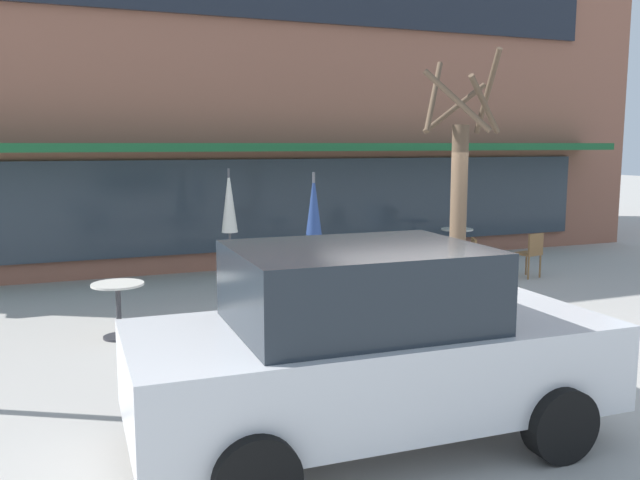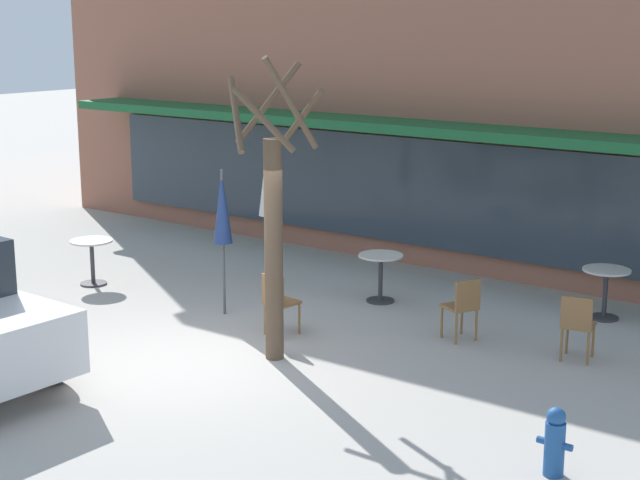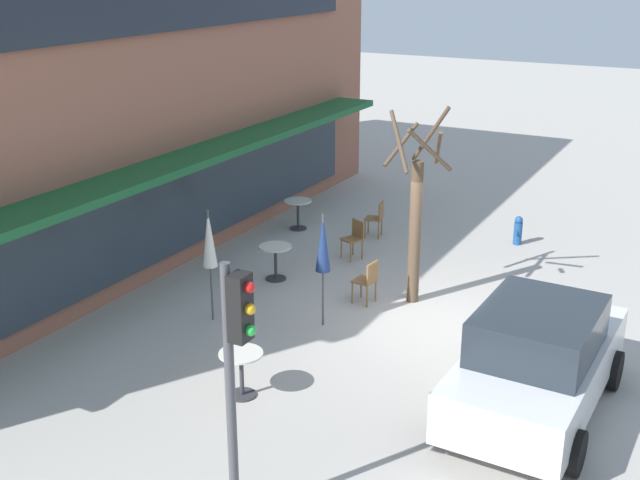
% 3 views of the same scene
% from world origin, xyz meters
% --- Properties ---
extents(ground_plane, '(80.00, 80.00, 0.00)m').
position_xyz_m(ground_plane, '(0.00, 0.00, 0.00)').
color(ground_plane, '#ADA8A0').
extents(building_facade, '(18.82, 9.10, 7.87)m').
position_xyz_m(building_facade, '(0.00, 9.97, 3.93)').
color(building_facade, '#935B47').
rests_on(building_facade, ground).
extents(cafe_table_near_wall, '(0.70, 0.70, 0.76)m').
position_xyz_m(cafe_table_near_wall, '(-3.89, 1.65, 0.52)').
color(cafe_table_near_wall, '#333338').
rests_on(cafe_table_near_wall, ground).
extents(cafe_table_streetside, '(0.70, 0.70, 0.76)m').
position_xyz_m(cafe_table_streetside, '(0.51, 3.69, 0.52)').
color(cafe_table_streetside, '#333338').
rests_on(cafe_table_streetside, ground).
extents(cafe_table_by_tree, '(0.70, 0.70, 0.76)m').
position_xyz_m(cafe_table_by_tree, '(3.65, 4.94, 0.52)').
color(cafe_table_by_tree, '#333338').
rests_on(cafe_table_by_tree, ground).
extents(patio_umbrella_green_folded, '(0.28, 0.28, 2.20)m').
position_xyz_m(patio_umbrella_green_folded, '(-1.80, 3.70, 1.63)').
color(patio_umbrella_green_folded, '#4C4C51').
rests_on(patio_umbrella_green_folded, ground).
extents(patio_umbrella_cream_folded, '(0.28, 0.28, 2.20)m').
position_xyz_m(patio_umbrella_cream_folded, '(-1.01, 1.74, 1.63)').
color(patio_umbrella_cream_folded, '#4C4C51').
rests_on(patio_umbrella_cream_folded, ground).
extents(cafe_chair_0, '(0.47, 0.47, 0.89)m').
position_xyz_m(cafe_chair_0, '(4.05, 2.94, 0.53)').
color(cafe_chair_0, olive).
rests_on(cafe_chair_0, ground).
extents(cafe_chair_1, '(0.53, 0.53, 0.89)m').
position_xyz_m(cafe_chair_1, '(2.47, 2.78, 0.53)').
color(cafe_chair_1, olive).
rests_on(cafe_chair_1, ground).
extents(cafe_chair_2, '(0.44, 0.44, 0.89)m').
position_xyz_m(cafe_chair_2, '(0.29, 1.43, 0.53)').
color(cafe_chair_2, olive).
rests_on(cafe_chair_2, ground).
extents(street_tree, '(1.29, 1.31, 3.93)m').
position_xyz_m(street_tree, '(0.84, 0.68, 1.78)').
color(street_tree, brown).
rests_on(street_tree, ground).
extents(fire_hydrant, '(0.36, 0.20, 0.71)m').
position_xyz_m(fire_hydrant, '(5.16, -0.28, 0.35)').
color(fire_hydrant, '#1E4C8C').
rests_on(fire_hydrant, ground).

